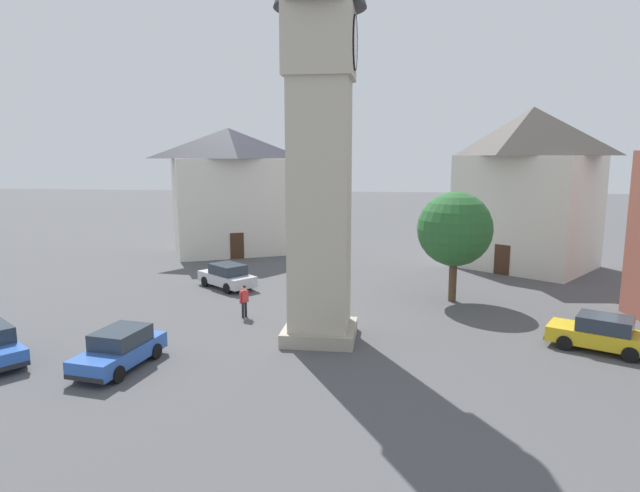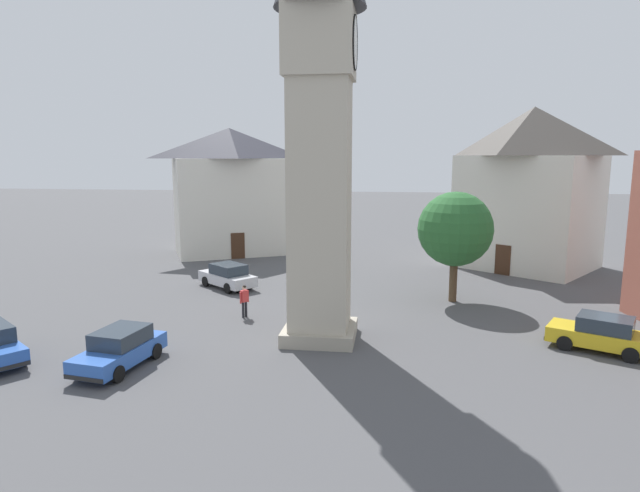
# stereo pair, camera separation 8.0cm
# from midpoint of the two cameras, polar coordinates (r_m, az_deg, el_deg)

# --- Properties ---
(ground_plane) EXTENTS (200.00, 200.00, 0.00)m
(ground_plane) POSITION_cam_midpoint_polar(r_m,az_deg,el_deg) (25.00, -0.09, -9.70)
(ground_plane) COLOR #4C4C4F
(clock_tower) EXTENTS (3.87, 3.87, 20.39)m
(clock_tower) POSITION_cam_midpoint_polar(r_m,az_deg,el_deg) (23.89, -0.10, 18.40)
(clock_tower) COLOR #A59C89
(clock_tower) RESTS_ON ground
(car_silver_kerb) EXTENTS (4.34, 2.30, 1.53)m
(car_silver_kerb) POSITION_cam_midpoint_polar(r_m,az_deg,el_deg) (22.94, -20.40, -10.11)
(car_silver_kerb) COLOR #2D5BB7
(car_silver_kerb) RESTS_ON ground
(car_red_corner) EXTENTS (3.38, 4.44, 1.53)m
(car_red_corner) POSITION_cam_midpoint_polar(r_m,az_deg,el_deg) (26.18, 27.38, -8.16)
(car_red_corner) COLOR gold
(car_red_corner) RESTS_ON ground
(car_white_side) EXTENTS (3.89, 4.28, 1.53)m
(car_white_side) POSITION_cam_midpoint_polar(r_m,az_deg,el_deg) (34.48, -9.82, -3.12)
(car_white_side) COLOR silver
(car_white_side) RESTS_ON ground
(pedestrian) EXTENTS (0.46, 0.39, 1.69)m
(pedestrian) POSITION_cam_midpoint_polar(r_m,az_deg,el_deg) (28.11, -8.07, -5.46)
(pedestrian) COLOR black
(pedestrian) RESTS_ON ground
(tree) EXTENTS (4.18, 4.18, 6.25)m
(tree) POSITION_cam_midpoint_polar(r_m,az_deg,el_deg) (31.22, 13.92, 1.72)
(tree) COLOR brown
(tree) RESTS_ON ground
(building_terrace_right) EXTENTS (11.72, 11.92, 11.66)m
(building_terrace_right) POSITION_cam_midpoint_polar(r_m,az_deg,el_deg) (42.65, 21.08, 5.83)
(building_terrace_right) COLOR silver
(building_terrace_right) RESTS_ON ground
(building_corner_back) EXTENTS (9.35, 10.97, 10.44)m
(building_corner_back) POSITION_cam_midpoint_polar(r_m,az_deg,el_deg) (46.12, -9.53, 5.78)
(building_corner_back) COLOR silver
(building_corner_back) RESTS_ON ground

